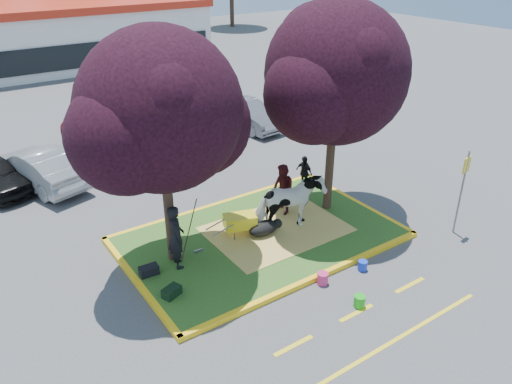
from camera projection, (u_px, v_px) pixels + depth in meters
ground at (261, 239)px, 15.57m from camera, size 90.00×90.00×0.00m
median_island at (261, 237)px, 15.54m from camera, size 8.00×5.00×0.15m
curb_near at (314, 278)px, 13.64m from camera, size 8.30×0.16×0.15m
curb_far at (219, 205)px, 17.44m from camera, size 8.30×0.16×0.15m
curb_left at (137, 282)px, 13.49m from camera, size 0.16×5.30×0.15m
curb_right at (355, 202)px, 17.60m from camera, size 0.16×5.30×0.15m
straw_bedding at (276, 229)px, 15.81m from camera, size 4.20×3.00×0.01m
tree_purple_left at (162, 118)px, 12.49m from camera, size 5.06×4.20×6.51m
tree_purple_right at (337, 80)px, 15.12m from camera, size 5.30×4.40×6.82m
fire_lane_stripe_a at (294, 346)px, 11.47m from camera, size 1.10×0.12×0.01m
fire_lane_stripe_b at (356, 313)px, 12.48m from camera, size 1.10×0.12×0.01m
fire_lane_stripe_c at (410, 285)px, 13.49m from camera, size 1.10×0.12×0.01m
fire_lane_long at (393, 341)px, 11.59m from camera, size 6.00×0.10×0.01m
retail_building at (63, 34)px, 36.18m from camera, size 20.40×8.40×4.40m
cow at (290, 204)px, 15.44m from camera, size 2.26×1.32×1.79m
calf at (264, 228)px, 15.44m from camera, size 1.14×0.85×0.44m
handler at (176, 236)px, 13.65m from camera, size 0.58×0.76×1.88m
visitor_a at (283, 190)px, 16.40m from camera, size 0.76×0.92×1.72m
visitor_b at (304, 172)px, 18.16m from camera, size 0.42×0.79×1.28m
wheelbarrow at (240, 221)px, 15.35m from camera, size 1.76×0.86×0.66m
gear_bag_dark at (149, 270)px, 13.61m from camera, size 0.54×0.32×0.26m
gear_bag_green at (172, 292)px, 12.80m from camera, size 0.55×0.44×0.26m
sign_post at (463, 183)px, 15.17m from camera, size 0.39×0.09×2.78m
bucket_green at (359, 301)px, 12.65m from camera, size 0.38×0.38×0.32m
bucket_pink at (323, 278)px, 13.48m from camera, size 0.38×0.38×0.34m
bucket_blue at (363, 266)px, 14.06m from camera, size 0.35×0.35×0.29m
car_silver at (40, 168)px, 18.66m from camera, size 2.77×4.73×1.47m
car_red at (106, 139)px, 21.21m from camera, size 2.58×5.57×1.54m
car_white at (197, 127)px, 22.87m from camera, size 2.62×5.01×1.39m
car_grey at (247, 115)px, 24.49m from camera, size 1.88×4.32×1.38m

